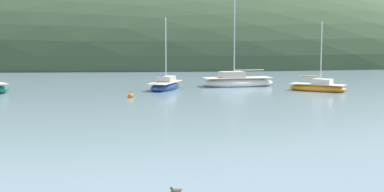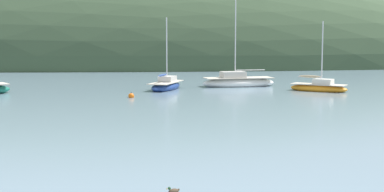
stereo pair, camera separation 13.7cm
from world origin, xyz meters
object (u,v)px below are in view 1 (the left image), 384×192
object	(u,v)px
mooring_buoy_channel	(131,96)
sailboat_blue_center	(318,87)
sailboat_yellow_far	(237,82)
duck_lone_right	(176,191)
sailboat_navy_dinghy	(165,85)

from	to	relation	value
mooring_buoy_channel	sailboat_blue_center	bearing A→B (deg)	16.84
sailboat_blue_center	sailboat_yellow_far	xyz separation A→B (m)	(-6.30, 4.40, 0.08)
sailboat_yellow_far	mooring_buoy_channel	distance (m)	12.61
sailboat_blue_center	duck_lone_right	xyz separation A→B (m)	(-11.55, -29.22, -0.27)
sailboat_blue_center	sailboat_yellow_far	world-z (taller)	sailboat_yellow_far
sailboat_blue_center	sailboat_navy_dinghy	world-z (taller)	sailboat_navy_dinghy
sailboat_yellow_far	mooring_buoy_channel	size ratio (longest dim) A/B	16.38
sailboat_yellow_far	duck_lone_right	distance (m)	34.02
sailboat_blue_center	mooring_buoy_channel	distance (m)	15.83
duck_lone_right	mooring_buoy_channel	bearing A→B (deg)	98.32
sailboat_navy_dinghy	sailboat_yellow_far	world-z (taller)	sailboat_yellow_far
sailboat_yellow_far	sailboat_navy_dinghy	bearing A→B (deg)	-156.85
sailboat_blue_center	duck_lone_right	bearing A→B (deg)	-111.57
sailboat_navy_dinghy	mooring_buoy_channel	bearing A→B (deg)	-110.99
sailboat_blue_center	sailboat_navy_dinghy	bearing A→B (deg)	172.71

